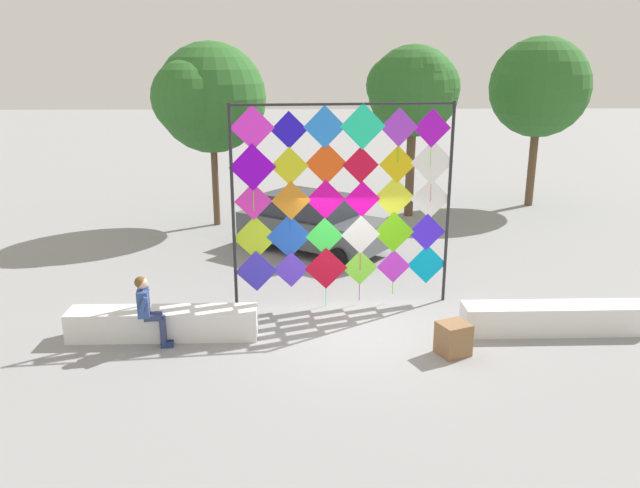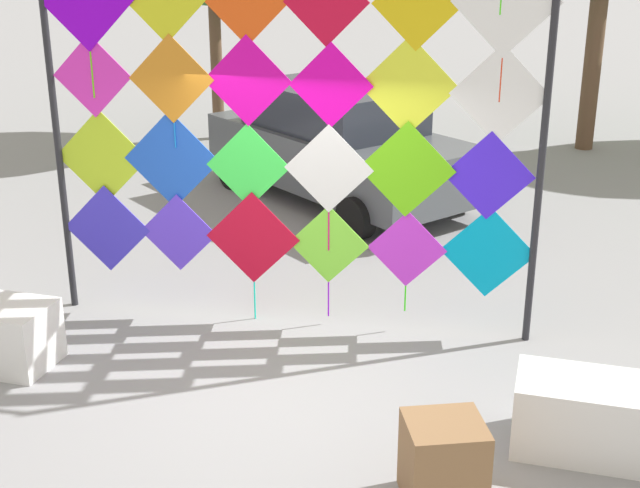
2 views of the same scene
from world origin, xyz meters
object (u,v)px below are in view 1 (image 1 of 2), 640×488
object	(u,v)px
kite_display_rack	(343,195)
tree_palm_like	(206,98)
seated_vendor	(148,306)
cardboard_box_large	(453,339)
tree_broadleaf	(415,88)
tree_far_right	(543,86)
parked_car	(312,223)

from	to	relation	value
kite_display_rack	tree_palm_like	size ratio (longest dim) A/B	0.81
seated_vendor	cardboard_box_large	world-z (taller)	seated_vendor
tree_broadleaf	cardboard_box_large	bearing A→B (deg)	-95.39
cardboard_box_large	tree_far_right	world-z (taller)	tree_far_right
tree_far_right	cardboard_box_large	bearing A→B (deg)	-115.81
parked_car	seated_vendor	bearing A→B (deg)	-117.51
cardboard_box_large	tree_palm_like	size ratio (longest dim) A/B	0.11
seated_vendor	tree_broadleaf	world-z (taller)	tree_broadleaf
tree_broadleaf	tree_palm_like	xyz separation A→B (m)	(-6.80, -1.14, -0.23)
cardboard_box_large	tree_broadleaf	xyz separation A→B (m)	(1.02, 10.80, 4.09)
kite_display_rack	tree_broadleaf	bearing A→B (deg)	70.39
parked_car	cardboard_box_large	xyz separation A→B (m)	(2.51, -6.71, -0.53)
seated_vendor	tree_broadleaf	xyz separation A→B (m)	(6.77, 10.30, 3.57)
kite_display_rack	parked_car	xyz separation A→B (m)	(-0.58, 4.20, -1.68)
kite_display_rack	tree_palm_like	world-z (taller)	tree_palm_like
parked_car	tree_palm_like	xyz separation A→B (m)	(-3.27, 2.95, 3.33)
tree_broadleaf	tree_far_right	distance (m)	5.22
parked_car	tree_palm_like	size ratio (longest dim) A/B	0.77
cardboard_box_large	tree_palm_like	xyz separation A→B (m)	(-5.78, 9.66, 3.86)
tree_far_right	tree_broadleaf	bearing A→B (deg)	-162.30
parked_car	tree_palm_like	world-z (taller)	tree_palm_like
tree_broadleaf	seated_vendor	bearing A→B (deg)	-123.29
tree_broadleaf	tree_far_right	size ratio (longest dim) A/B	0.95
seated_vendor	tree_palm_like	world-z (taller)	tree_palm_like
parked_car	tree_far_right	xyz separation A→B (m)	(8.50, 5.68, 3.56)
kite_display_rack	tree_far_right	size ratio (longest dim) A/B	0.78
kite_display_rack	tree_broadleaf	xyz separation A→B (m)	(2.95, 8.29, 1.88)
kite_display_rack	cardboard_box_large	distance (m)	3.87
tree_palm_like	parked_car	bearing A→B (deg)	-42.07
parked_car	tree_broadleaf	bearing A→B (deg)	49.22
parked_car	tree_broadleaf	distance (m)	6.48
tree_palm_like	kite_display_rack	bearing A→B (deg)	-61.70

